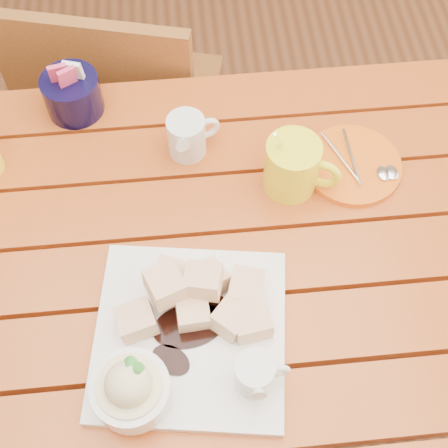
{
  "coord_description": "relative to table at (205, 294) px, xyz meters",
  "views": [
    {
      "loc": [
        -0.01,
        -0.44,
        1.62
      ],
      "look_at": [
        0.04,
        0.03,
        0.82
      ],
      "focal_mm": 50.0,
      "sensor_mm": 36.0,
      "label": 1
    }
  ],
  "objects": [
    {
      "name": "dessert_plate",
      "position": [
        -0.04,
        -0.13,
        0.14
      ],
      "size": [
        0.31,
        0.31,
        0.11
      ],
      "rotation": [
        0.0,
        0.0,
        -0.15
      ],
      "color": "white",
      "rests_on": "table"
    },
    {
      "name": "sugar_caddy",
      "position": [
        -0.2,
        0.34,
        0.15
      ],
      "size": [
        0.1,
        0.1,
        0.11
      ],
      "color": "black",
      "rests_on": "table"
    },
    {
      "name": "cream_pitcher",
      "position": [
        -0.01,
        0.23,
        0.15
      ],
      "size": [
        0.09,
        0.08,
        0.08
      ],
      "rotation": [
        0.0,
        0.0,
        0.32
      ],
      "color": "white",
      "rests_on": "table"
    },
    {
      "name": "orange_saucer",
      "position": [
        0.27,
        0.16,
        0.11
      ],
      "size": [
        0.17,
        0.17,
        0.02
      ],
      "rotation": [
        0.0,
        0.0,
        0.19
      ],
      "color": "orange",
      "rests_on": "table"
    },
    {
      "name": "ground",
      "position": [
        0.0,
        -0.0,
        -0.64
      ],
      "size": [
        5.0,
        5.0,
        0.0
      ],
      "primitive_type": "plane",
      "color": "#592F19",
      "rests_on": "ground"
    },
    {
      "name": "coffee_mug_right",
      "position": [
        0.16,
        0.14,
        0.16
      ],
      "size": [
        0.12,
        0.09,
        0.15
      ],
      "rotation": [
        0.0,
        0.0,
        -0.41
      ],
      "color": "#FFF620",
      "rests_on": "table"
    },
    {
      "name": "chair_far",
      "position": [
        -0.15,
        0.57,
        -0.18
      ],
      "size": [
        0.48,
        0.48,
        0.83
      ],
      "rotation": [
        0.0,
        0.0,
        2.89
      ],
      "color": "brown",
      "rests_on": "ground"
    },
    {
      "name": "table",
      "position": [
        0.0,
        0.0,
        0.0
      ],
      "size": [
        1.2,
        0.79,
        0.75
      ],
      "color": "#A84915",
      "rests_on": "ground"
    }
  ]
}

